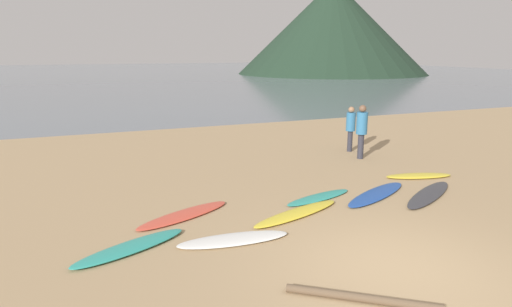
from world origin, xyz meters
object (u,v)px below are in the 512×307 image
at_px(surfboard_7, 419,176).
at_px(person_1, 351,125).
at_px(surfboard_3, 297,213).
at_px(driftwood_log, 362,298).
at_px(surfboard_6, 429,194).
at_px(surfboard_4, 319,197).
at_px(surfboard_2, 234,239).
at_px(surfboard_1, 184,215).
at_px(person_0, 362,127).
at_px(surfboard_5, 377,194).
at_px(surfboard_0, 130,247).

height_order(surfboard_7, person_1, person_1).
height_order(surfboard_3, driftwood_log, driftwood_log).
xyz_separation_m(surfboard_6, surfboard_7, (0.91, 1.39, 0.00)).
height_order(surfboard_6, driftwood_log, driftwood_log).
height_order(surfboard_4, driftwood_log, driftwood_log).
height_order(surfboard_2, surfboard_7, surfboard_7).
bearing_deg(surfboard_1, person_1, 5.78).
bearing_deg(person_0, surfboard_1, 124.78).
bearing_deg(surfboard_2, surfboard_1, 114.29).
xyz_separation_m(surfboard_4, driftwood_log, (-1.68, -4.18, 0.03)).
xyz_separation_m(surfboard_5, driftwood_log, (-3.12, -3.86, 0.02)).
height_order(person_1, driftwood_log, person_1).
xyz_separation_m(surfboard_5, person_1, (2.13, 4.42, 0.90)).
height_order(surfboard_1, surfboard_3, surfboard_3).
relative_size(surfboard_5, driftwood_log, 1.18).
bearing_deg(surfboard_5, surfboard_7, -3.60).
bearing_deg(surfboard_1, surfboard_6, -33.13).
height_order(surfboard_1, person_1, person_1).
height_order(surfboard_6, surfboard_7, surfboard_7).
distance_m(surfboard_6, person_0, 4.07).
xyz_separation_m(surfboard_7, driftwood_log, (-5.21, -4.75, 0.02)).
bearing_deg(surfboard_1, driftwood_log, -93.96).
bearing_deg(surfboard_6, surfboard_4, 132.05).
xyz_separation_m(surfboard_3, person_1, (4.57, 4.89, 0.89)).
distance_m(surfboard_3, surfboard_4, 1.27).
bearing_deg(surfboard_7, surfboard_1, -161.07).
xyz_separation_m(surfboard_5, surfboard_7, (2.09, 0.89, 0.01)).
distance_m(surfboard_0, person_1, 9.75).
bearing_deg(surfboard_2, person_1, 46.62).
bearing_deg(surfboard_6, person_0, 49.59).
relative_size(surfboard_5, surfboard_7, 1.35).
distance_m(person_1, driftwood_log, 9.85).
relative_size(person_0, person_1, 1.12).
bearing_deg(surfboard_0, surfboard_3, -17.99).
height_order(surfboard_1, surfboard_6, surfboard_6).
relative_size(surfboard_7, person_0, 1.08).
height_order(surfboard_1, surfboard_4, surfboard_1).
xyz_separation_m(surfboard_5, person_0, (1.86, 3.38, 1.01)).
height_order(surfboard_5, person_1, person_1).
height_order(surfboard_7, driftwood_log, driftwood_log).
bearing_deg(surfboard_5, surfboard_3, 164.26).
bearing_deg(surfboard_3, surfboard_7, -2.99).
distance_m(surfboard_1, person_1, 8.02).
bearing_deg(surfboard_3, person_0, 22.19).
xyz_separation_m(surfboard_0, person_1, (8.13, 5.32, 0.89)).
bearing_deg(surfboard_5, person_1, 37.57).
bearing_deg(surfboard_0, surfboard_5, -16.29).
relative_size(surfboard_2, person_1, 1.34).
height_order(surfboard_0, surfboard_7, surfboard_0).
bearing_deg(person_1, surfboard_1, -15.65).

